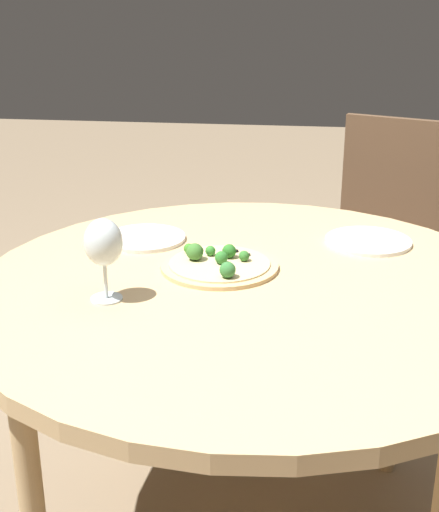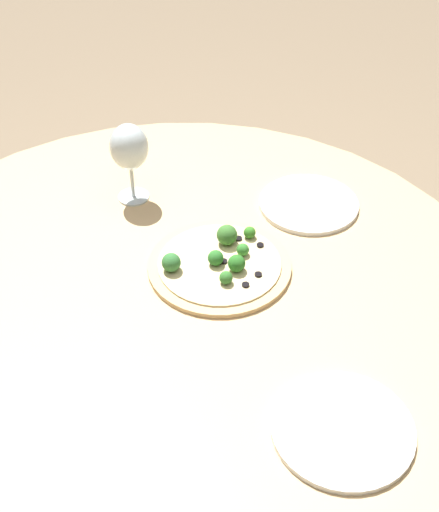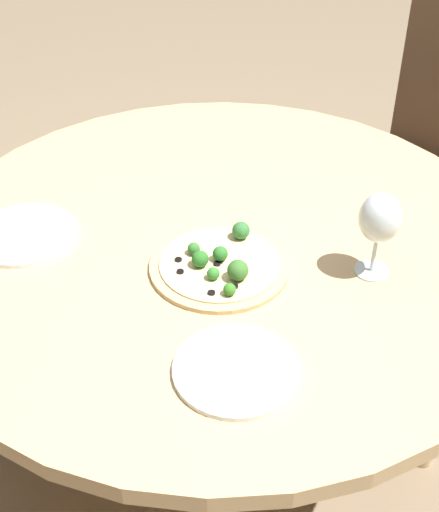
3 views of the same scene
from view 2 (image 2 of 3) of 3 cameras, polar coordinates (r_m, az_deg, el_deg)
name	(u,v)px [view 2 (image 2 of 3)]	position (r m, az deg, el deg)	size (l,w,h in m)	color
ground_plane	(186,509)	(1.91, -2.68, -19.57)	(12.00, 12.00, 0.00)	#847056
dining_table	(175,317)	(1.36, -3.57, -4.87)	(1.25, 1.25, 0.75)	tan
pizza	(219,263)	(1.36, -0.02, -0.55)	(0.28, 0.28, 0.05)	tan
wine_glass	(129,148)	(1.49, -7.25, 8.53)	(0.08, 0.08, 0.18)	silver
plate_near	(343,429)	(1.13, 9.82, -13.48)	(0.22, 0.22, 0.01)	silver
plate_far	(309,204)	(1.53, 7.15, 4.16)	(0.21, 0.21, 0.01)	silver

